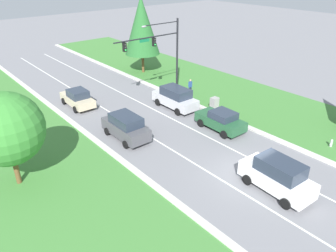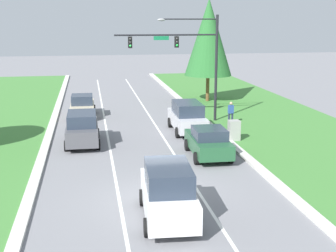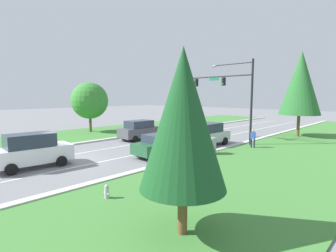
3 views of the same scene
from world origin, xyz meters
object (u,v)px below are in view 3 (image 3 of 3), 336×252
at_px(white_suv, 32,150).
at_px(fire_hydrant, 107,192).
at_px(oak_near_left_tree, 90,101).
at_px(champagne_sedan, 190,125).
at_px(pedestrian, 253,138).
at_px(utility_cabinet, 210,146).
at_px(traffic_signal_mast, 231,89).
at_px(graphite_suv, 140,130).
at_px(conifer_far_right_tree, 301,83).
at_px(conifer_near_right_tree, 183,120).
at_px(silver_suv, 207,134).
at_px(forest_sedan, 160,145).

distance_m(white_suv, fire_hydrant, 7.96).
xyz_separation_m(white_suv, fire_hydrant, (7.92, 0.35, -0.77)).
xyz_separation_m(fire_hydrant, oak_near_left_tree, (-20.00, 10.70, 3.62)).
bearing_deg(champagne_sedan, fire_hydrant, -59.45).
relative_size(pedestrian, fire_hydrant, 2.41).
bearing_deg(white_suv, champagne_sedan, 102.93).
relative_size(utility_cabinet, pedestrian, 0.80).
bearing_deg(traffic_signal_mast, oak_near_left_tree, -160.75).
bearing_deg(traffic_signal_mast, graphite_suv, -146.93).
bearing_deg(fire_hydrant, champagne_sedan, 119.64).
distance_m(champagne_sedan, conifer_far_right_tree, 13.43).
relative_size(pedestrian, conifer_near_right_tree, 0.28).
height_order(traffic_signal_mast, oak_near_left_tree, traffic_signal_mast).
height_order(fire_hydrant, oak_near_left_tree, oak_near_left_tree).
height_order(traffic_signal_mast, champagne_sedan, traffic_signal_mast).
relative_size(white_suv, conifer_far_right_tree, 0.50).
bearing_deg(graphite_suv, champagne_sedan, 90.71).
bearing_deg(conifer_near_right_tree, oak_near_left_tree, 156.40).
bearing_deg(oak_near_left_tree, graphite_suv, 4.71).
bearing_deg(pedestrian, traffic_signal_mast, -29.38).
bearing_deg(utility_cabinet, white_suv, -119.27).
bearing_deg(utility_cabinet, silver_suv, 129.29).
bearing_deg(forest_sedan, graphite_suv, 152.35).
xyz_separation_m(pedestrian, fire_hydrant, (0.59, -15.22, -0.59)).
bearing_deg(pedestrian, white_suv, 57.49).
height_order(traffic_signal_mast, utility_cabinet, traffic_signal_mast).
height_order(pedestrian, fire_hydrant, pedestrian).
xyz_separation_m(white_suv, graphite_suv, (-3.36, 11.76, -0.09)).
height_order(forest_sedan, fire_hydrant, forest_sedan).
height_order(traffic_signal_mast, forest_sedan, traffic_signal_mast).
distance_m(utility_cabinet, pedestrian, 4.83).
relative_size(white_suv, oak_near_left_tree, 0.76).
bearing_deg(pedestrian, utility_cabinet, 67.99).
bearing_deg(conifer_near_right_tree, white_suv, -178.09).
xyz_separation_m(traffic_signal_mast, white_suv, (-4.34, -16.78, -4.14)).
relative_size(conifer_near_right_tree, conifer_far_right_tree, 0.65).
height_order(oak_near_left_tree, conifer_far_right_tree, conifer_far_right_tree).
bearing_deg(white_suv, silver_suv, 78.37).
distance_m(traffic_signal_mast, utility_cabinet, 7.65).
xyz_separation_m(white_suv, oak_near_left_tree, (-12.08, 11.04, 2.85)).
bearing_deg(oak_near_left_tree, champagne_sedan, 46.78).
relative_size(champagne_sedan, white_suv, 0.93).
relative_size(champagne_sedan, pedestrian, 2.60).
distance_m(white_suv, conifer_far_right_tree, 26.80).
bearing_deg(utility_cabinet, pedestrian, 75.28).
relative_size(champagne_sedan, utility_cabinet, 3.24).
height_order(utility_cabinet, conifer_near_right_tree, conifer_near_right_tree).
xyz_separation_m(traffic_signal_mast, oak_near_left_tree, (-16.43, -5.74, -1.29)).
height_order(champagne_sedan, conifer_far_right_tree, conifer_far_right_tree).
distance_m(conifer_near_right_tree, conifer_far_right_tree, 25.15).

